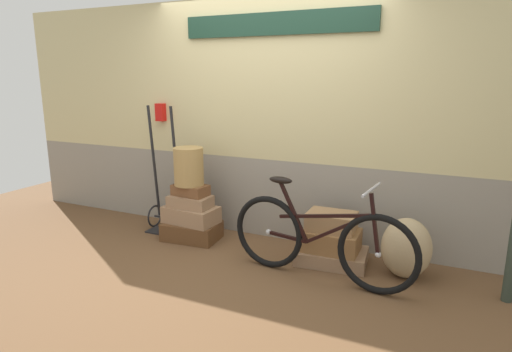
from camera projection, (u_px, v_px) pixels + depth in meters
ground at (233, 264)px, 4.15m from camera, size 8.55×5.20×0.06m
station_building at (270, 121)px, 4.60m from camera, size 6.55×0.74×2.51m
suitcase_0 at (192, 231)px, 4.69m from camera, size 0.61×0.44×0.19m
suitcase_1 at (191, 215)px, 4.65m from camera, size 0.59×0.38×0.18m
suitcase_2 at (190, 201)px, 4.61m from camera, size 0.45×0.28×0.12m
suitcase_3 at (190, 190)px, 4.61m from camera, size 0.39×0.26×0.11m
suitcase_4 at (332, 256)px, 4.10m from camera, size 0.68×0.49×0.13m
suitcase_5 at (332, 240)px, 4.06m from camera, size 0.51×0.38×0.19m
suitcase_6 at (331, 221)px, 4.04m from camera, size 0.45×0.32×0.17m
wicker_basket at (189, 166)px, 4.56m from camera, size 0.31×0.31×0.40m
luggage_trolley at (166, 199)px, 4.93m from camera, size 0.38×0.35×1.41m
burlap_sack at (406, 248)px, 3.77m from camera, size 0.43×0.36×0.54m
bicycle at (319, 240)px, 3.71m from camera, size 1.67×0.46×0.87m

